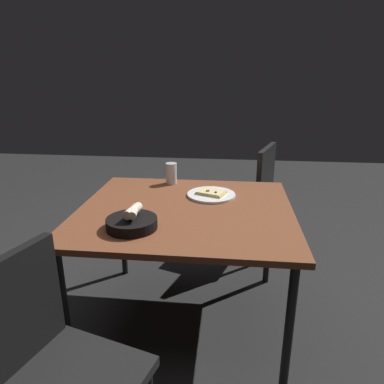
% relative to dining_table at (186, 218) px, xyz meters
% --- Properties ---
extents(ground, '(8.00, 8.00, 0.00)m').
position_rel_dining_table_xyz_m(ground, '(0.00, 0.00, -0.65)').
color(ground, '#242424').
extents(dining_table, '(1.02, 1.12, 0.70)m').
position_rel_dining_table_xyz_m(dining_table, '(0.00, 0.00, 0.00)').
color(dining_table, brown).
rests_on(dining_table, ground).
extents(pizza_plate, '(0.28, 0.28, 0.04)m').
position_rel_dining_table_xyz_m(pizza_plate, '(-0.21, 0.12, 0.06)').
color(pizza_plate, white).
rests_on(pizza_plate, dining_table).
extents(bread_basket, '(0.23, 0.23, 0.11)m').
position_rel_dining_table_xyz_m(bread_basket, '(0.28, -0.21, 0.09)').
color(bread_basket, black).
rests_on(bread_basket, dining_table).
extents(beer_glass, '(0.07, 0.07, 0.13)m').
position_rel_dining_table_xyz_m(beer_glass, '(-0.41, -0.14, 0.12)').
color(beer_glass, silver).
rests_on(beer_glass, dining_table).
extents(chair_near, '(0.55, 0.55, 0.85)m').
position_rel_dining_table_xyz_m(chair_near, '(0.89, -0.35, -0.15)').
color(chair_near, black).
rests_on(chair_near, ground).
extents(chair_far, '(0.56, 0.56, 0.87)m').
position_rel_dining_table_xyz_m(chair_far, '(-0.87, 0.38, -0.16)').
color(chair_far, black).
rests_on(chair_far, ground).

